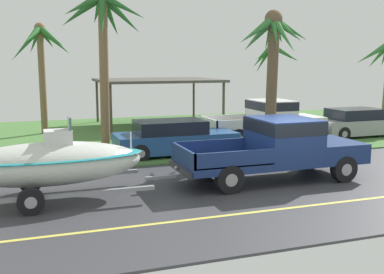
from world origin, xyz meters
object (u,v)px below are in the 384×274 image
boat_on_trailer (49,163)px  parked_sedan_far (174,138)px  pickup_truck_towing (282,146)px  parked_pickup_background (270,119)px  palm_tree_far_right (272,61)px  parked_sedan_near (357,123)px  palm_tree_near_right (42,50)px  palm_tree_mid (103,30)px  palm_tree_near_left (272,48)px  carport_awning (157,81)px

boat_on_trailer → parked_sedan_far: size_ratio=1.30×
pickup_truck_towing → parked_pickup_background: 6.97m
boat_on_trailer → palm_tree_far_right: 20.04m
pickup_truck_towing → parked_sedan_near: size_ratio=1.38×
parked_sedan_near → palm_tree_near_right: palm_tree_near_right is taller
parked_sedan_far → palm_tree_mid: size_ratio=0.77×
parked_sedan_far → palm_tree_near_left: 5.24m
parked_sedan_near → parked_sedan_far: size_ratio=0.92×
palm_tree_far_right → pickup_truck_towing: bearing=-117.6°
pickup_truck_towing → palm_tree_near_left: 5.51m
parked_sedan_near → palm_tree_near_right: (-14.24, 5.76, 3.48)m
pickup_truck_towing → parked_sedan_near: 9.76m
parked_sedan_far → palm_tree_near_right: bearing=122.4°
parked_sedan_far → palm_tree_near_left: bearing=-6.8°
parked_sedan_near → carport_awning: bearing=138.9°
palm_tree_mid → carport_awning: bearing=64.1°
palm_tree_near_right → palm_tree_far_right: 14.03m
boat_on_trailer → carport_awning: 14.67m
parked_sedan_far → parked_sedan_near: bearing=8.2°
pickup_truck_towing → palm_tree_far_right: 15.94m
boat_on_trailer → palm_tree_near_left: 10.18m
parked_sedan_near → boat_on_trailer: bearing=-157.5°
palm_tree_near_left → palm_tree_near_right: 11.38m
pickup_truck_towing → palm_tree_near_right: palm_tree_near_right is taller
palm_tree_near_right → parked_pickup_background: bearing=-29.8°
boat_on_trailer → parked_sedan_far: bearing=43.8°
pickup_truck_towing → palm_tree_far_right: size_ratio=1.23×
parked_sedan_far → carport_awning: (1.60, 8.46, 1.85)m
pickup_truck_towing → palm_tree_mid: bearing=137.6°
carport_awning → palm_tree_far_right: bearing=6.2°
pickup_truck_towing → palm_tree_near_right: 13.85m
pickup_truck_towing → carport_awning: bearing=91.9°
carport_awning → palm_tree_near_left: size_ratio=1.17×
parked_pickup_background → parked_sedan_far: parked_pickup_background is taller
parked_pickup_background → parked_sedan_near: (4.63, -0.25, -0.38)m
parked_sedan_far → palm_tree_near_right: palm_tree_near_right is taller
carport_awning → palm_tree_mid: size_ratio=1.08×
boat_on_trailer → palm_tree_mid: size_ratio=1.00×
pickup_truck_towing → parked_sedan_far: 5.08m
parked_sedan_near → palm_tree_mid: bearing=-172.1°
parked_pickup_background → palm_tree_far_right: bearing=61.0°
pickup_truck_towing → parked_pickup_background: bearing=64.2°
boat_on_trailer → parked_sedan_far: boat_on_trailer is taller
pickup_truck_towing → palm_tree_mid: (-4.71, 4.30, 3.63)m
palm_tree_near_right → palm_tree_mid: bearing=-76.0°
palm_tree_near_left → palm_tree_mid: bearing=178.8°
boat_on_trailer → parked_sedan_near: boat_on_trailer is taller
parked_pickup_background → parked_sedan_near: parked_pickup_background is taller
palm_tree_near_right → parked_sedan_far: bearing=-57.6°
carport_awning → palm_tree_near_left: (2.31, -8.93, 1.62)m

